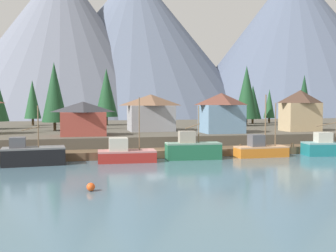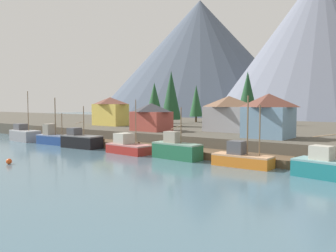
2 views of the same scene
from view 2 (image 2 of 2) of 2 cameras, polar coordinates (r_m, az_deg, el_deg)
The scene contains 21 objects.
ground_plane at distance 69.48m, azimuth 9.04°, elevation -3.02°, with size 400.00×400.00×1.00m, color #476675.
dock at distance 54.45m, azimuth -0.26°, elevation -3.77°, with size 80.00×4.00×1.60m.
shoreline_bank at distance 79.95m, azimuth 13.25°, elevation -0.93°, with size 400.00×56.00×2.50m, color #4C473D.
mountain_west_peak at distance 233.27m, azimuth 5.03°, elevation 10.67°, with size 131.05×131.05×71.72m, color #475160.
mountain_central_peak at distance 182.84m, azimuth 22.88°, elevation 11.86°, with size 99.47×99.47×68.77m, color slate.
fishing_boat_grey at distance 76.89m, azimuth -21.71°, elevation -1.27°, with size 7.31×3.64×9.82m.
fishing_boat_blue at distance 69.14m, azimuth -17.63°, elevation -1.78°, with size 7.30×3.11×8.49m.
fishing_boat_black at distance 62.42m, azimuth -13.58°, elevation -2.27°, with size 7.31×3.53×7.00m.
fishing_boat_red at distance 54.34m, azimuth -6.38°, elevation -3.24°, with size 7.27×3.49×8.02m.
fishing_boat_green at distance 48.83m, azimuth 1.33°, elevation -3.73°, with size 7.24×2.85×6.97m.
fishing_boat_orange at distance 43.91m, azimuth 11.57°, elevation -4.99°, with size 7.14×2.63×8.42m.
fishing_boat_teal at distance 39.78m, azimuth 24.21°, elevation -5.98°, with size 7.46×4.00×9.68m.
house_grey at distance 64.85m, azimuth 9.58°, elevation 1.99°, with size 7.84×6.10×6.28m.
house_red at distance 65.27m, azimuth -2.65°, elevation 1.48°, with size 6.77×4.98×5.01m.
house_yellow at distance 81.40m, azimuth -9.12°, elevation 2.34°, with size 8.13×4.29×6.30m.
house_blue at distance 54.14m, azimuth 15.59°, elevation 1.64°, with size 6.57×5.78×6.41m.
conifer_near_left at distance 89.21m, azimuth -2.18°, elevation 4.12°, with size 4.39×4.39×10.04m.
conifer_near_right at distance 85.07m, azimuth 12.45°, elevation 4.93°, with size 4.91×4.91×12.25m.
conifer_back_right at distance 77.18m, azimuth 0.50°, elevation 4.88°, with size 4.36×4.36×11.85m.
conifer_far_left at distance 94.37m, azimuth 4.47°, elevation 3.99°, with size 3.46×3.46×9.67m.
channel_buoy at distance 48.87m, azimuth -23.83°, elevation -5.14°, with size 0.70×0.70×0.70m, color #E04C19.
Camera 2 is at (33.60, -40.27, 7.62)m, focal length 38.58 mm.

